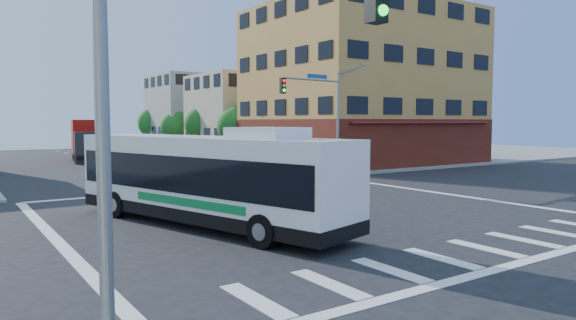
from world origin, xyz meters
TOP-DOWN VIEW (x-y plane):
  - ground at (0.00, 0.00)m, footprint 120.00×120.00m
  - sidewalk_ne at (35.00, 35.00)m, footprint 50.00×50.00m
  - corner_building_ne at (19.99, 18.48)m, footprint 18.10×15.44m
  - building_east_near at (16.98, 33.98)m, footprint 12.06×10.06m
  - building_east_far at (16.98, 47.98)m, footprint 12.06×10.06m
  - signal_mast_ne at (9.08, 10.62)m, footprint 7.91×1.13m
  - signal_mast_sw at (-9.08, -10.64)m, footprint 7.91×1.01m
  - street_tree_a at (11.90, 27.92)m, footprint 3.60×3.60m
  - street_tree_b at (11.90, 35.92)m, footprint 3.80×3.80m
  - street_tree_c at (11.90, 43.92)m, footprint 3.40×3.40m
  - street_tree_d at (11.90, 51.92)m, footprint 4.00×4.00m
  - transit_bus at (-4.50, -0.16)m, footprint 5.96×12.50m
  - box_truck at (-0.71, 34.82)m, footprint 3.99×9.13m
  - parked_car at (10.21, 25.06)m, footprint 3.37×5.30m

SIDE VIEW (x-z plane):
  - ground at x=0.00m, z-range 0.00..0.00m
  - sidewalk_ne at x=35.00m, z-range 0.00..0.15m
  - parked_car at x=10.21m, z-range 0.00..1.68m
  - transit_bus at x=-4.50m, z-range -0.04..3.59m
  - box_truck at x=-0.71m, z-range -0.06..3.91m
  - street_tree_c at x=11.90m, z-range 0.82..6.11m
  - street_tree_a at x=11.90m, z-range 0.83..6.35m
  - street_tree_b at x=11.90m, z-range 0.85..6.65m
  - street_tree_d at x=11.90m, z-range 0.87..6.90m
  - building_east_near at x=16.98m, z-range 0.01..9.01m
  - signal_mast_ne at x=9.08m, z-range 0.95..9.02m
  - signal_mast_sw at x=-9.08m, z-range 0.95..9.02m
  - building_east_far at x=16.98m, z-range 0.01..10.01m
  - corner_building_ne at x=19.99m, z-range -1.11..12.89m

